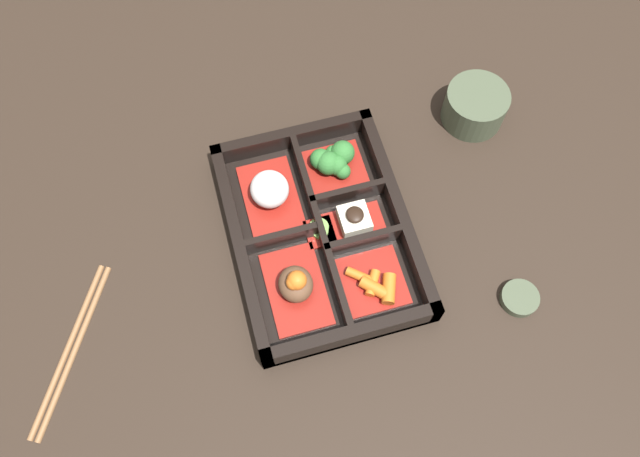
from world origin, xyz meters
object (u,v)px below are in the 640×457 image
object	(u,v)px
bowl_rice	(270,192)
chopsticks	(70,349)
sauce_dish	(520,298)
tea_cup	(475,106)

from	to	relation	value
bowl_rice	chopsticks	xyz separation A→B (m)	(-0.12, 0.27, -0.03)
bowl_rice	chopsticks	world-z (taller)	bowl_rice
bowl_rice	sauce_dish	distance (m)	0.33
bowl_rice	tea_cup	world-z (taller)	bowl_rice
bowl_rice	tea_cup	bearing A→B (deg)	-79.71
tea_cup	chopsticks	size ratio (longest dim) A/B	0.44
chopsticks	tea_cup	bearing A→B (deg)	-72.58
bowl_rice	tea_cup	xyz separation A→B (m)	(0.05, -0.30, -0.00)
sauce_dish	bowl_rice	bearing A→B (deg)	50.84
tea_cup	sauce_dish	size ratio (longest dim) A/B	1.84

